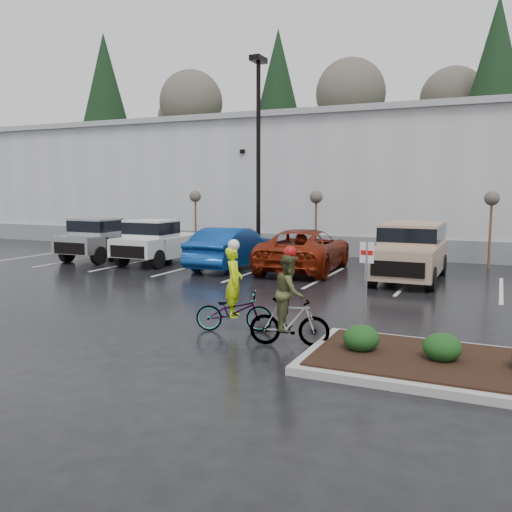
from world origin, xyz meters
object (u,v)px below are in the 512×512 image
at_px(suv_tan, 410,252).
at_px(cyclist_olive, 289,309).
at_px(pickup_silver, 109,238).
at_px(cyclist_hivis, 234,303).
at_px(lamppost, 258,136).
at_px(sapling_west, 195,200).
at_px(fire_lane_sign, 366,278).
at_px(sapling_mid, 316,201).
at_px(pickup_white, 163,241).
at_px(car_red, 305,250).
at_px(sapling_east, 492,203).
at_px(car_blue, 232,248).

bearing_deg(suv_tan, cyclist_olive, -96.23).
relative_size(pickup_silver, cyclist_hivis, 2.42).
distance_m(pickup_silver, cyclist_hivis, 14.59).
bearing_deg(suv_tan, pickup_silver, 178.30).
bearing_deg(cyclist_hivis, lamppost, 1.23).
bearing_deg(sapling_west, fire_lane_sign, -47.33).
distance_m(suv_tan, cyclist_olive, 9.52).
height_order(sapling_west, sapling_mid, same).
height_order(pickup_white, cyclist_olive, cyclist_olive).
distance_m(car_red, cyclist_hivis, 9.72).
bearing_deg(lamppost, suv_tan, -23.87).
bearing_deg(sapling_east, lamppost, -174.29).
relative_size(pickup_white, car_blue, 1.01).
height_order(pickup_silver, cyclist_olive, cyclist_olive).
distance_m(sapling_west, sapling_east, 14.00).
bearing_deg(car_red, lamppost, -43.06).
bearing_deg(car_blue, sapling_mid, -119.26).
relative_size(lamppost, sapling_mid, 2.88).
bearing_deg(fire_lane_sign, lamppost, 123.46).
xyz_separation_m(car_blue, car_red, (2.99, 0.62, -0.01)).
relative_size(lamppost, cyclist_olive, 4.34).
distance_m(suv_tan, cyclist_hivis, 9.26).
distance_m(sapling_west, car_red, 8.26).
bearing_deg(suv_tan, sapling_mid, 139.03).
bearing_deg(sapling_east, sapling_mid, 180.00).
bearing_deg(sapling_west, pickup_white, -80.82).
xyz_separation_m(car_blue, suv_tan, (7.23, -0.10, 0.18)).
relative_size(lamppost, pickup_silver, 1.77).
height_order(pickup_silver, cyclist_hivis, cyclist_hivis).
distance_m(pickup_silver, pickup_white, 3.07).
height_order(suv_tan, cyclist_hivis, cyclist_hivis).
bearing_deg(cyclist_olive, suv_tan, -19.88).
bearing_deg(cyclist_olive, sapling_mid, 2.23).
distance_m(sapling_west, pickup_silver, 4.91).
relative_size(sapling_east, pickup_silver, 0.62).
bearing_deg(suv_tan, car_red, 170.41).
xyz_separation_m(sapling_west, cyclist_hivis, (8.81, -13.17, -2.05)).
xyz_separation_m(pickup_white, car_red, (6.58, 0.33, -0.14)).
xyz_separation_m(suv_tan, cyclist_hivis, (-2.63, -8.87, -0.36)).
xyz_separation_m(lamppost, sapling_west, (-4.00, 1.00, -2.96)).
height_order(sapling_mid, car_red, sapling_mid).
height_order(lamppost, sapling_mid, lamppost).
relative_size(sapling_east, cyclist_hivis, 1.49).
xyz_separation_m(pickup_silver, suv_tan, (13.89, -0.41, 0.05)).
relative_size(sapling_west, cyclist_olive, 1.51).
bearing_deg(sapling_mid, pickup_white, -146.34).
relative_size(sapling_mid, fire_lane_sign, 1.45).
bearing_deg(fire_lane_sign, pickup_white, 141.47).
distance_m(lamppost, pickup_white, 6.48).
bearing_deg(sapling_mid, lamppost, -158.20).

